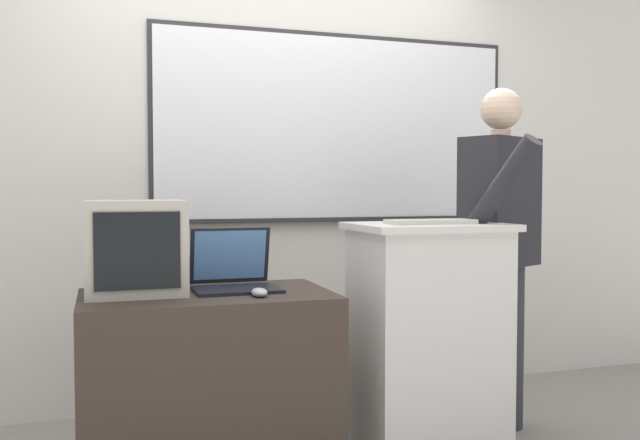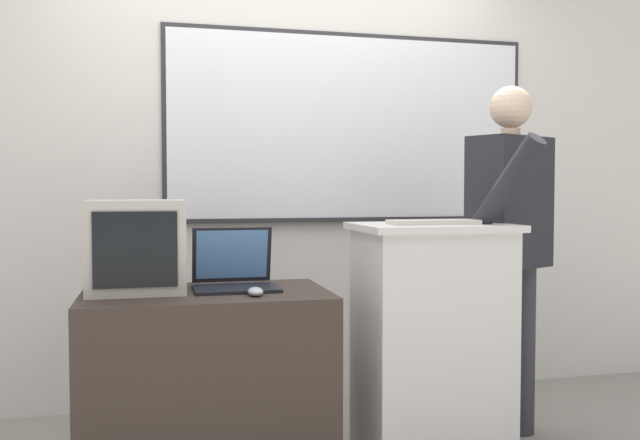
{
  "view_description": "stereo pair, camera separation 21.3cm",
  "coord_description": "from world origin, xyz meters",
  "px_view_note": "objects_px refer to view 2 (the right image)",
  "views": [
    {
      "loc": [
        -0.9,
        -2.31,
        1.18
      ],
      "look_at": [
        -0.02,
        0.38,
        1.05
      ],
      "focal_mm": 38.0,
      "sensor_mm": 36.0,
      "label": 1
    },
    {
      "loc": [
        -0.69,
        -2.37,
        1.18
      ],
      "look_at": [
        -0.02,
        0.38,
        1.05
      ],
      "focal_mm": 38.0,
      "sensor_mm": 36.0,
      "label": 2
    }
  ],
  "objects_px": {
    "laptop": "(234,271)",
    "crt_monitor": "(137,246)",
    "side_desk": "(207,385)",
    "wireless_keyboard": "(433,222)",
    "computer_mouse_by_laptop": "(255,292)",
    "lectern_podium": "(431,340)",
    "person_presenter": "(510,238)"
  },
  "relations": [
    {
      "from": "lectern_podium",
      "to": "laptop",
      "type": "xyz_separation_m",
      "value": [
        -0.85,
        0.1,
        0.32
      ]
    },
    {
      "from": "lectern_podium",
      "to": "laptop",
      "type": "bearing_deg",
      "value": 173.43
    },
    {
      "from": "side_desk",
      "to": "computer_mouse_by_laptop",
      "type": "xyz_separation_m",
      "value": [
        0.18,
        -0.15,
        0.4
      ]
    },
    {
      "from": "person_presenter",
      "to": "laptop",
      "type": "relative_size",
      "value": 4.8
    },
    {
      "from": "side_desk",
      "to": "laptop",
      "type": "bearing_deg",
      "value": 35.93
    },
    {
      "from": "computer_mouse_by_laptop",
      "to": "crt_monitor",
      "type": "distance_m",
      "value": 0.54
    },
    {
      "from": "wireless_keyboard",
      "to": "person_presenter",
      "type": "bearing_deg",
      "value": 20.67
    },
    {
      "from": "person_presenter",
      "to": "crt_monitor",
      "type": "distance_m",
      "value": 1.69
    },
    {
      "from": "lectern_podium",
      "to": "side_desk",
      "type": "height_order",
      "value": "lectern_podium"
    },
    {
      "from": "lectern_podium",
      "to": "person_presenter",
      "type": "xyz_separation_m",
      "value": [
        0.44,
        0.11,
        0.43
      ]
    },
    {
      "from": "wireless_keyboard",
      "to": "crt_monitor",
      "type": "xyz_separation_m",
      "value": [
        -1.23,
        0.16,
        -0.09
      ]
    },
    {
      "from": "laptop",
      "to": "wireless_keyboard",
      "type": "bearing_deg",
      "value": -10.97
    },
    {
      "from": "side_desk",
      "to": "crt_monitor",
      "type": "relative_size",
      "value": 2.53
    },
    {
      "from": "laptop",
      "to": "crt_monitor",
      "type": "bearing_deg",
      "value": -179.57
    },
    {
      "from": "side_desk",
      "to": "laptop",
      "type": "xyz_separation_m",
      "value": [
        0.12,
        0.09,
        0.45
      ]
    },
    {
      "from": "laptop",
      "to": "crt_monitor",
      "type": "distance_m",
      "value": 0.41
    },
    {
      "from": "side_desk",
      "to": "crt_monitor",
      "type": "bearing_deg",
      "value": 162.37
    },
    {
      "from": "side_desk",
      "to": "person_presenter",
      "type": "xyz_separation_m",
      "value": [
        1.42,
        0.1,
        0.57
      ]
    },
    {
      "from": "lectern_podium",
      "to": "side_desk",
      "type": "xyz_separation_m",
      "value": [
        -0.98,
        0.01,
        -0.14
      ]
    },
    {
      "from": "lectern_podium",
      "to": "laptop",
      "type": "height_order",
      "value": "lectern_podium"
    },
    {
      "from": "lectern_podium",
      "to": "wireless_keyboard",
      "type": "distance_m",
      "value": 0.53
    },
    {
      "from": "person_presenter",
      "to": "wireless_keyboard",
      "type": "height_order",
      "value": "person_presenter"
    },
    {
      "from": "person_presenter",
      "to": "wireless_keyboard",
      "type": "bearing_deg",
      "value": 175.43
    },
    {
      "from": "wireless_keyboard",
      "to": "computer_mouse_by_laptop",
      "type": "distance_m",
      "value": 0.82
    },
    {
      "from": "side_desk",
      "to": "wireless_keyboard",
      "type": "height_order",
      "value": "wireless_keyboard"
    },
    {
      "from": "computer_mouse_by_laptop",
      "to": "laptop",
      "type": "bearing_deg",
      "value": 102.75
    },
    {
      "from": "wireless_keyboard",
      "to": "crt_monitor",
      "type": "height_order",
      "value": "crt_monitor"
    },
    {
      "from": "wireless_keyboard",
      "to": "lectern_podium",
      "type": "bearing_deg",
      "value": 72.14
    },
    {
      "from": "side_desk",
      "to": "wireless_keyboard",
      "type": "distance_m",
      "value": 1.16
    },
    {
      "from": "laptop",
      "to": "crt_monitor",
      "type": "xyz_separation_m",
      "value": [
        -0.4,
        -0.0,
        0.12
      ]
    },
    {
      "from": "person_presenter",
      "to": "laptop",
      "type": "distance_m",
      "value": 1.3
    },
    {
      "from": "lectern_podium",
      "to": "side_desk",
      "type": "distance_m",
      "value": 0.99
    }
  ]
}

